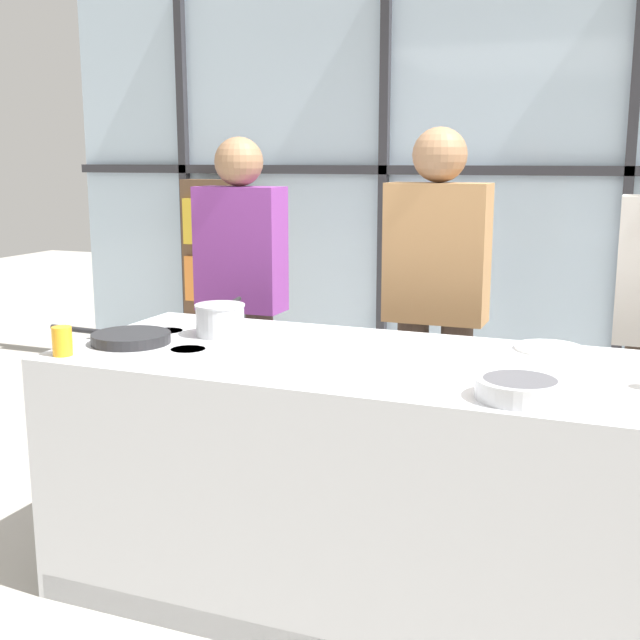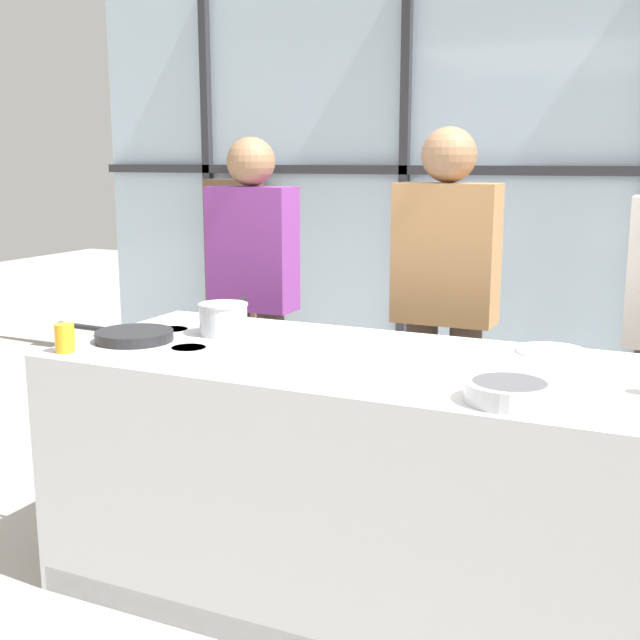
% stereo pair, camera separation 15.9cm
% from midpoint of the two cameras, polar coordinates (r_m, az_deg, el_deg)
% --- Properties ---
extents(ground_plane, '(18.00, 18.00, 0.00)m').
position_cam_midpoint_polar(ground_plane, '(3.19, 2.05, -18.91)').
color(ground_plane, '#ADA89E').
extents(back_window_wall, '(6.40, 0.10, 2.80)m').
position_cam_midpoint_polar(back_window_wall, '(5.31, 11.85, 8.91)').
color(back_window_wall, silver).
rests_on(back_window_wall, ground_plane).
extents(bookshelf, '(0.41, 0.19, 1.47)m').
position_cam_midpoint_polar(bookshelf, '(5.89, -8.41, 2.72)').
color(bookshelf, brown).
rests_on(bookshelf, ground_plane).
extents(demo_island, '(2.29, 0.96, 0.92)m').
position_cam_midpoint_polar(demo_island, '(2.99, 2.07, -11.30)').
color(demo_island, silver).
rests_on(demo_island, ground_plane).
extents(spectator_far_left, '(0.44, 0.24, 1.72)m').
position_cam_midpoint_polar(spectator_far_left, '(4.07, -6.74, 2.40)').
color(spectator_far_left, '#47382D').
rests_on(spectator_far_left, ground_plane).
extents(spectator_center_left, '(0.46, 0.25, 1.75)m').
position_cam_midpoint_polar(spectator_center_left, '(3.70, 7.03, 1.72)').
color(spectator_center_left, '#47382D').
rests_on(spectator_center_left, ground_plane).
extents(frying_pan, '(0.54, 0.30, 0.04)m').
position_cam_midpoint_polar(frying_pan, '(3.16, -14.81, -1.22)').
color(frying_pan, '#232326').
rests_on(frying_pan, demo_island).
extents(saucepan, '(0.20, 0.37, 0.13)m').
position_cam_midpoint_polar(saucepan, '(3.22, -8.51, 0.08)').
color(saucepan, silver).
rests_on(saucepan, demo_island).
extents(white_plate, '(0.25, 0.25, 0.01)m').
position_cam_midpoint_polar(white_plate, '(3.05, 14.53, -1.95)').
color(white_plate, white).
rests_on(white_plate, demo_island).
extents(mixing_bowl, '(0.26, 0.26, 0.06)m').
position_cam_midpoint_polar(mixing_bowl, '(2.41, 12.18, -4.75)').
color(mixing_bowl, silver).
rests_on(mixing_bowl, demo_island).
extents(juice_glass_near, '(0.07, 0.07, 0.10)m').
position_cam_midpoint_polar(juice_glass_near, '(3.03, -19.31, -1.44)').
color(juice_glass_near, orange).
rests_on(juice_glass_near, demo_island).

